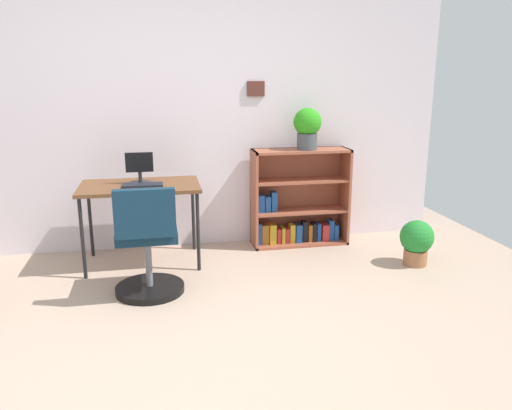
{
  "coord_description": "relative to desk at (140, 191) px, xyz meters",
  "views": [
    {
      "loc": [
        -0.15,
        -2.64,
        1.62
      ],
      "look_at": [
        0.59,
        1.11,
        0.63
      ],
      "focal_mm": 35.59,
      "sensor_mm": 36.0,
      "label": 1
    }
  ],
  "objects": [
    {
      "name": "desk",
      "position": [
        0.0,
        0.0,
        0.0
      ],
      "size": [
        1.0,
        0.62,
        0.71
      ],
      "color": "brown",
      "rests_on": "ground_plane"
    },
    {
      "name": "ground_plane",
      "position": [
        0.3,
        -1.67,
        -0.65
      ],
      "size": [
        6.24,
        6.24,
        0.0
      ],
      "primitive_type": "plane",
      "color": "tan"
    },
    {
      "name": "keyboard",
      "position": [
        0.03,
        -0.06,
        0.06
      ],
      "size": [
        0.33,
        0.14,
        0.02
      ],
      "primitive_type": "cube",
      "color": "black",
      "rests_on": "desk"
    },
    {
      "name": "monitor",
      "position": [
        0.01,
        0.04,
        0.18
      ],
      "size": [
        0.23,
        0.2,
        0.27
      ],
      "color": "#262628",
      "rests_on": "desk"
    },
    {
      "name": "bookshelf_low",
      "position": [
        1.47,
        0.28,
        -0.25
      ],
      "size": [
        0.92,
        0.3,
        0.93
      ],
      "color": "#9D5239",
      "rests_on": "ground_plane"
    },
    {
      "name": "potted_plant_floor",
      "position": [
        2.32,
        -0.51,
        -0.43
      ],
      "size": [
        0.29,
        0.29,
        0.4
      ],
      "color": "#9E6642",
      "rests_on": "ground_plane"
    },
    {
      "name": "potted_plant_on_shelf",
      "position": [
        1.54,
        0.23,
        0.49
      ],
      "size": [
        0.26,
        0.26,
        0.38
      ],
      "color": "#474C51",
      "rests_on": "bookshelf_low"
    },
    {
      "name": "office_chair",
      "position": [
        0.05,
        -0.7,
        -0.28
      ],
      "size": [
        0.52,
        0.55,
        0.86
      ],
      "color": "black",
      "rests_on": "ground_plane"
    },
    {
      "name": "wall_back",
      "position": [
        0.3,
        0.48,
        0.56
      ],
      "size": [
        5.2,
        0.12,
        2.43
      ],
      "color": "silver",
      "rests_on": "ground_plane"
    }
  ]
}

